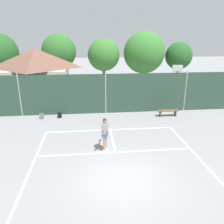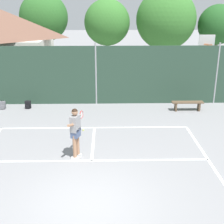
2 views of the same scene
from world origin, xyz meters
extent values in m
plane|color=gray|center=(0.00, 0.00, 0.00)|extent=(120.00, 120.00, 0.00)
cube|color=white|center=(0.00, 5.50, 0.00)|extent=(8.20, 0.10, 0.01)
cube|color=white|center=(0.00, 2.48, 0.00)|extent=(8.20, 0.10, 0.01)
cube|color=white|center=(0.00, 3.96, 0.00)|extent=(0.10, 2.97, 0.01)
cube|color=#284233|center=(0.00, 9.00, 1.57)|extent=(26.00, 0.05, 3.14)
cylinder|color=#99999E|center=(0.00, 9.00, 1.64)|extent=(0.09, 0.09, 3.29)
cylinder|color=#99999E|center=(6.50, 9.00, 1.64)|extent=(0.09, 0.09, 3.29)
cylinder|color=yellow|center=(6.28, 10.59, 1.52)|extent=(0.12, 0.12, 3.05)
cube|color=white|center=(6.28, 10.49, 3.25)|extent=(0.90, 0.06, 0.60)
torus|color=#D85919|center=(6.28, 10.22, 3.03)|extent=(0.48, 0.48, 0.02)
cube|color=silver|center=(-5.95, 13.04, 1.57)|extent=(5.46, 4.93, 3.14)
pyramid|color=brown|center=(-5.95, 13.04, 4.00)|extent=(5.90, 5.33, 1.73)
cylinder|color=brown|center=(-4.76, 20.56, 1.18)|extent=(0.36, 0.36, 2.37)
ellipsoid|color=#2D6628|center=(-4.76, 20.56, 4.13)|extent=(4.14, 3.72, 4.14)
cylinder|color=brown|center=(0.69, 20.56, 1.00)|extent=(0.36, 0.36, 1.99)
ellipsoid|color=#38752D|center=(0.69, 20.56, 3.68)|extent=(3.96, 3.56, 3.96)
cylinder|color=brown|center=(5.82, 20.56, 0.86)|extent=(0.36, 0.36, 1.71)
ellipsoid|color=#38752D|center=(5.82, 20.56, 3.92)|extent=(5.20, 4.68, 5.20)
cylinder|color=brown|center=(10.42, 20.56, 1.00)|extent=(0.36, 0.36, 2.01)
ellipsoid|color=#235623|center=(10.42, 20.56, 3.48)|extent=(3.46, 3.12, 3.46)
cube|color=silver|center=(-0.58, 2.58, 0.05)|extent=(0.29, 0.20, 0.10)
cube|color=silver|center=(-0.50, 2.80, 0.05)|extent=(0.29, 0.20, 0.10)
cylinder|color=#A37556|center=(-0.58, 2.58, 0.51)|extent=(0.13, 0.13, 0.82)
cylinder|color=#A37556|center=(-0.50, 2.80, 0.51)|extent=(0.13, 0.13, 0.82)
cube|color=#47567A|center=(-0.54, 2.69, 0.98)|extent=(0.35, 0.42, 0.32)
cube|color=gray|center=(-0.54, 2.69, 1.32)|extent=(0.36, 0.46, 0.56)
sphere|color=#A37556|center=(-0.54, 2.69, 1.73)|extent=(0.22, 0.22, 0.22)
sphere|color=black|center=(-0.54, 2.69, 1.75)|extent=(0.21, 0.21, 0.21)
cylinder|color=#A37556|center=(-0.50, 2.89, 1.42)|extent=(0.27, 0.56, 0.17)
cylinder|color=#A37556|center=(-0.64, 2.43, 1.37)|extent=(0.25, 0.51, 0.22)
cylinder|color=black|center=(-0.46, 3.08, 1.37)|extent=(0.13, 0.29, 0.04)
torus|color=red|center=(-0.39, 3.43, 1.37)|extent=(0.12, 0.29, 0.30)
cylinder|color=silver|center=(-0.39, 3.43, 1.37)|extent=(0.09, 0.25, 0.26)
sphere|color=#CCE033|center=(-0.48, 5.16, 0.03)|extent=(0.07, 0.07, 0.07)
cube|color=slate|center=(-4.87, 8.20, 0.20)|extent=(0.28, 0.19, 0.40)
cube|color=slate|center=(-4.86, 8.08, 0.12)|extent=(0.23, 0.07, 0.18)
torus|color=black|center=(-4.87, 8.20, 0.42)|extent=(0.09, 0.02, 0.09)
cube|color=black|center=(-3.57, 8.26, 0.20)|extent=(0.29, 0.20, 0.40)
cube|color=black|center=(-3.58, 8.14, 0.12)|extent=(0.23, 0.08, 0.18)
torus|color=black|center=(-3.57, 8.26, 0.42)|extent=(0.09, 0.02, 0.09)
cube|color=brown|center=(4.69, 7.71, 0.45)|extent=(1.60, 0.36, 0.06)
cube|color=brown|center=(4.09, 7.71, 0.23)|extent=(0.08, 0.32, 0.45)
cube|color=brown|center=(5.29, 7.71, 0.23)|extent=(0.08, 0.32, 0.45)
camera|label=1|loc=(-1.30, -7.94, 5.80)|focal=35.70mm
camera|label=2|loc=(0.50, -7.04, 5.16)|focal=48.95mm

